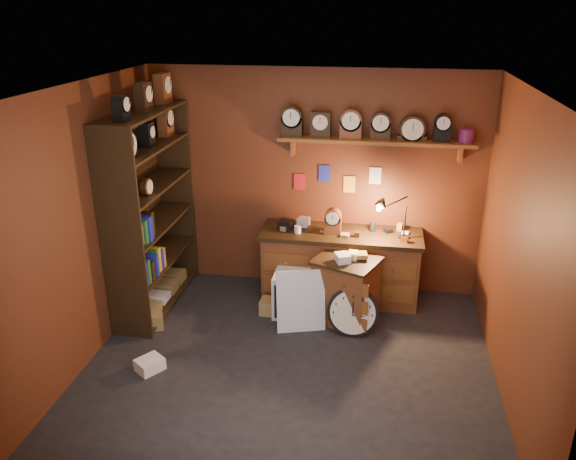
{
  "coord_description": "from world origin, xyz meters",
  "views": [
    {
      "loc": [
        0.77,
        -4.66,
        3.35
      ],
      "look_at": [
        -0.08,
        0.35,
        1.3
      ],
      "focal_mm": 35.0,
      "sensor_mm": 36.0,
      "label": 1
    }
  ],
  "objects_px": {
    "low_cabinet": "(346,287)",
    "big_round_clock": "(353,312)",
    "shelving_unit": "(148,204)",
    "workbench": "(341,262)"
  },
  "relations": [
    {
      "from": "workbench",
      "to": "low_cabinet",
      "type": "xyz_separation_m",
      "value": [
        0.1,
        -0.54,
        -0.06
      ]
    },
    {
      "from": "workbench",
      "to": "low_cabinet",
      "type": "height_order",
      "value": "workbench"
    },
    {
      "from": "shelving_unit",
      "to": "low_cabinet",
      "type": "bearing_deg",
      "value": -1.08
    },
    {
      "from": "workbench",
      "to": "big_round_clock",
      "type": "xyz_separation_m",
      "value": [
        0.21,
        -0.82,
        -0.2
      ]
    },
    {
      "from": "workbench",
      "to": "big_round_clock",
      "type": "distance_m",
      "value": 0.87
    },
    {
      "from": "low_cabinet",
      "to": "shelving_unit",
      "type": "bearing_deg",
      "value": -158.96
    },
    {
      "from": "shelving_unit",
      "to": "big_round_clock",
      "type": "relative_size",
      "value": 4.65
    },
    {
      "from": "low_cabinet",
      "to": "big_round_clock",
      "type": "bearing_deg",
      "value": -48.02
    },
    {
      "from": "shelving_unit",
      "to": "low_cabinet",
      "type": "distance_m",
      "value": 2.42
    },
    {
      "from": "workbench",
      "to": "big_round_clock",
      "type": "bearing_deg",
      "value": -75.94
    }
  ]
}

